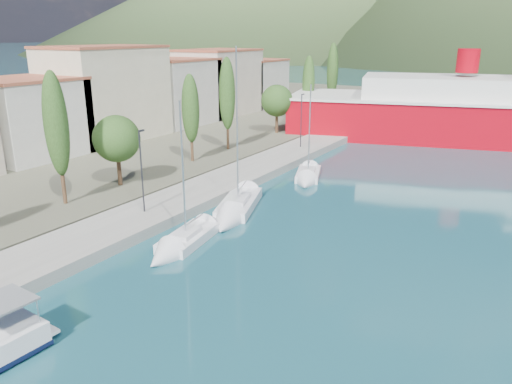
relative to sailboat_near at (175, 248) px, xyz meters
The scene contains 9 objects.
ground 110.23m from the sailboat_near, 88.17° to the left, with size 1400.00×1400.00×0.00m, color #1C4F5B.
quay 17.07m from the sailboat_near, 108.70° to the left, with size 5.00×88.00×0.80m, color gray.
land_strip 50.74m from the sailboat_near, 148.95° to the left, with size 70.00×148.00×0.70m, color #565644.
town_buildings 39.64m from the sailboat_near, 136.44° to the left, with size 9.20×69.20×11.30m.
tree_row 26.47m from the sailboat_near, 118.29° to the left, with size 4.15×64.12×11.34m.
lamp_posts 8.10m from the sailboat_near, 139.95° to the left, with size 0.15×47.75×6.06m.
sailboat_near is the anchor object (origin of this frame).
sailboat_mid 7.14m from the sailboat_near, 92.99° to the left, with size 5.51×9.64×13.48m.
sailboat_far 18.72m from the sailboat_near, 89.12° to the left, with size 4.34×6.96×9.77m.
Camera 1 is at (16.09, -12.47, 13.37)m, focal length 35.00 mm.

